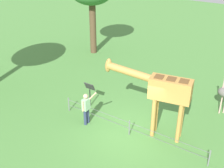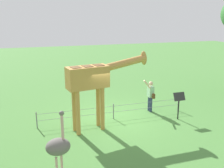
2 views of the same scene
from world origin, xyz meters
name	(u,v)px [view 1 (image 1 of 2)]	position (x,y,z in m)	size (l,w,h in m)	color
ground_plane	(130,133)	(0.00, 0.00, 0.00)	(60.00, 60.00, 0.00)	#4C843D
giraffe	(162,91)	(-1.06, -0.66, 2.20)	(3.80, 1.15, 3.25)	#BC8942
visitor	(86,107)	(2.08, 0.47, 0.90)	(0.60, 0.58, 1.73)	navy
info_sign	(90,90)	(2.90, -0.86, 0.95)	(0.56, 0.21, 1.32)	black
wire_fence	(129,127)	(0.00, 0.11, 0.40)	(7.05, 0.05, 0.75)	slate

